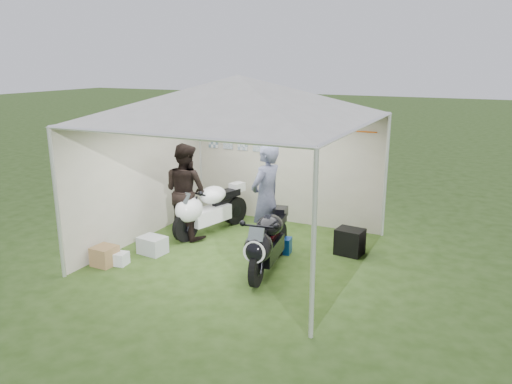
% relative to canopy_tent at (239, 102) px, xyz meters
% --- Properties ---
extents(ground, '(80.00, 80.00, 0.00)m').
position_rel_canopy_tent_xyz_m(ground, '(0.00, -0.03, -2.58)').
color(ground, '#2C4814').
rests_on(ground, ground).
extents(canopy_tent, '(5.66, 5.66, 3.00)m').
position_rel_canopy_tent_xyz_m(canopy_tent, '(0.00, 0.00, 0.00)').
color(canopy_tent, silver).
rests_on(canopy_tent, ground).
extents(motorcycle_white, '(0.74, 1.86, 0.93)m').
position_rel_canopy_tent_xyz_m(motorcycle_white, '(-1.02, 0.62, -2.05)').
color(motorcycle_white, black).
rests_on(motorcycle_white, ground).
extents(motorcycle_black, '(0.57, 1.84, 0.91)m').
position_rel_canopy_tent_xyz_m(motorcycle_black, '(0.73, -0.51, -2.07)').
color(motorcycle_black, black).
rests_on(motorcycle_black, ground).
extents(paddock_stand, '(0.39, 0.28, 0.27)m').
position_rel_canopy_tent_xyz_m(paddock_stand, '(0.61, 0.32, -2.44)').
color(paddock_stand, '#1240B0').
rests_on(paddock_stand, ground).
extents(person_dark_jacket, '(0.98, 0.84, 1.77)m').
position_rel_canopy_tent_xyz_m(person_dark_jacket, '(-1.29, 0.30, -1.69)').
color(person_dark_jacket, black).
rests_on(person_dark_jacket, ground).
extents(person_blue_jacket, '(0.59, 0.77, 1.89)m').
position_rel_canopy_tent_xyz_m(person_blue_jacket, '(0.34, 0.29, -1.63)').
color(person_blue_jacket, slate).
rests_on(person_blue_jacket, ground).
extents(equipment_box, '(0.49, 0.41, 0.45)m').
position_rel_canopy_tent_xyz_m(equipment_box, '(1.70, 0.77, -2.35)').
color(equipment_box, black).
rests_on(equipment_box, ground).
extents(crate_0, '(0.48, 0.39, 0.29)m').
position_rel_canopy_tent_xyz_m(crate_0, '(-1.36, -0.66, -2.43)').
color(crate_0, '#B4B9BE').
rests_on(crate_0, ground).
extents(crate_1, '(0.36, 0.36, 0.31)m').
position_rel_canopy_tent_xyz_m(crate_1, '(-1.75, -1.41, -2.42)').
color(crate_1, olive).
rests_on(crate_1, ground).
extents(crate_2, '(0.31, 0.27, 0.20)m').
position_rel_canopy_tent_xyz_m(crate_2, '(-1.56, -1.30, -2.47)').
color(crate_2, white).
rests_on(crate_2, ground).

